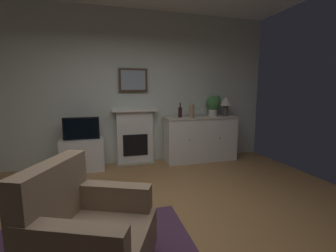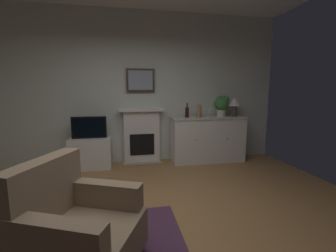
# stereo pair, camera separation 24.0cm
# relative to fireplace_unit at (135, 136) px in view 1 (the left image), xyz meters

# --- Properties ---
(ground_plane) EXTENTS (5.94, 4.99, 0.10)m
(ground_plane) POSITION_rel_fireplace_unit_xyz_m (-0.12, -2.33, -0.60)
(ground_plane) COLOR #9E7042
(ground_plane) RESTS_ON ground
(wall_rear) EXTENTS (5.94, 0.06, 2.98)m
(wall_rear) POSITION_rel_fireplace_unit_xyz_m (-0.12, 0.13, 0.94)
(wall_rear) COLOR silver
(wall_rear) RESTS_ON ground_plane
(fireplace_unit) EXTENTS (0.87, 0.30, 1.10)m
(fireplace_unit) POSITION_rel_fireplace_unit_xyz_m (0.00, 0.00, 0.00)
(fireplace_unit) COLOR white
(fireplace_unit) RESTS_ON ground_plane
(framed_picture) EXTENTS (0.55, 0.04, 0.45)m
(framed_picture) POSITION_rel_fireplace_unit_xyz_m (-0.00, 0.05, 1.10)
(framed_picture) COLOR #473323
(sideboard_cabinet) EXTENTS (1.50, 0.49, 0.92)m
(sideboard_cabinet) POSITION_rel_fireplace_unit_xyz_m (1.34, -0.18, -0.09)
(sideboard_cabinet) COLOR white
(sideboard_cabinet) RESTS_ON ground_plane
(table_lamp) EXTENTS (0.26, 0.26, 0.40)m
(table_lamp) POSITION_rel_fireplace_unit_xyz_m (1.90, -0.18, 0.65)
(table_lamp) COLOR #4C4742
(table_lamp) RESTS_ON sideboard_cabinet
(wine_bottle) EXTENTS (0.08, 0.08, 0.29)m
(wine_bottle) POSITION_rel_fireplace_unit_xyz_m (0.89, -0.16, 0.48)
(wine_bottle) COLOR #331419
(wine_bottle) RESTS_ON sideboard_cabinet
(wine_glass_left) EXTENTS (0.07, 0.07, 0.16)m
(wine_glass_left) POSITION_rel_fireplace_unit_xyz_m (1.26, -0.19, 0.49)
(wine_glass_left) COLOR silver
(wine_glass_left) RESTS_ON sideboard_cabinet
(wine_glass_center) EXTENTS (0.07, 0.07, 0.16)m
(wine_glass_center) POSITION_rel_fireplace_unit_xyz_m (1.37, -0.18, 0.49)
(wine_glass_center) COLOR silver
(wine_glass_center) RESTS_ON sideboard_cabinet
(vase_decorative) EXTENTS (0.11, 0.11, 0.28)m
(vase_decorative) POSITION_rel_fireplace_unit_xyz_m (1.12, -0.23, 0.51)
(vase_decorative) COLOR #9E7F5B
(vase_decorative) RESTS_ON sideboard_cabinet
(tv_cabinet) EXTENTS (0.75, 0.42, 0.58)m
(tv_cabinet) POSITION_rel_fireplace_unit_xyz_m (-0.97, -0.16, -0.26)
(tv_cabinet) COLOR white
(tv_cabinet) RESTS_ON ground_plane
(tv_set) EXTENTS (0.62, 0.07, 0.40)m
(tv_set) POSITION_rel_fireplace_unit_xyz_m (-0.97, -0.19, 0.23)
(tv_set) COLOR black
(tv_set) RESTS_ON tv_cabinet
(potted_plant_small) EXTENTS (0.30, 0.30, 0.43)m
(potted_plant_small) POSITION_rel_fireplace_unit_xyz_m (1.64, -0.13, 0.63)
(potted_plant_small) COLOR beige
(potted_plant_small) RESTS_ON sideboard_cabinet
(armchair) EXTENTS (1.05, 1.02, 0.92)m
(armchair) POSITION_rel_fireplace_unit_xyz_m (-0.74, -2.82, -0.17)
(armchair) COLOR #8C7259
(armchair) RESTS_ON ground_plane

